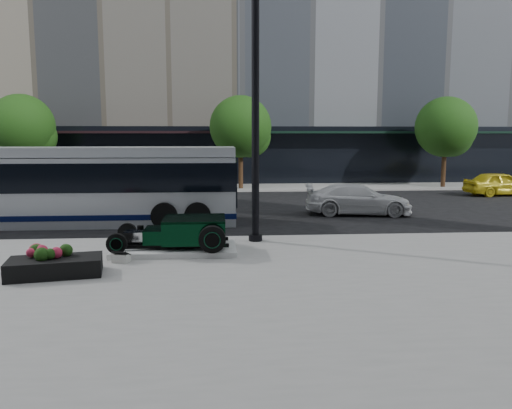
{
  "coord_description": "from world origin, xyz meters",
  "views": [
    {
      "loc": [
        -0.43,
        -17.89,
        3.33
      ],
      "look_at": [
        0.77,
        -2.39,
        1.2
      ],
      "focal_mm": 35.0,
      "sensor_mm": 36.0,
      "label": 1
    }
  ],
  "objects": [
    {
      "name": "white_sedan",
      "position": [
        5.56,
        2.88,
        0.65
      ],
      "size": [
        4.69,
        2.43,
        1.3
      ],
      "primitive_type": "imported",
      "rotation": [
        0.0,
        0.0,
        1.43
      ],
      "color": "silver",
      "rests_on": "ground"
    },
    {
      "name": "hot_rod",
      "position": [
        -1.31,
        -4.06,
        0.7
      ],
      "size": [
        3.22,
        2.0,
        0.81
      ],
      "color": "black",
      "rests_on": "display_plinth"
    },
    {
      "name": "transit_bus",
      "position": [
        -5.76,
        1.43,
        1.49
      ],
      "size": [
        12.12,
        2.88,
        2.92
      ],
      "color": "#B9BEC4",
      "rests_on": "ground"
    },
    {
      "name": "yellow_taxi",
      "position": [
        15.5,
        9.07,
        0.67
      ],
      "size": [
        4.05,
        1.88,
        1.34
      ],
      "primitive_type": "imported",
      "rotation": [
        0.0,
        0.0,
        1.65
      ],
      "color": "gold",
      "rests_on": "ground"
    },
    {
      "name": "info_plaque",
      "position": [
        -2.92,
        -5.18,
        0.24
      ],
      "size": [
        0.46,
        0.39,
        0.31
      ],
      "color": "silver",
      "rests_on": "sidewalk_near"
    },
    {
      "name": "sidewalk_near",
      "position": [
        0.0,
        -10.5,
        0.06
      ],
      "size": [
        70.0,
        17.0,
        0.12
      ],
      "primitive_type": "cube",
      "color": "gray",
      "rests_on": "ground"
    },
    {
      "name": "flower_planter",
      "position": [
        -4.21,
        -6.31,
        0.37
      ],
      "size": [
        2.23,
        1.4,
        0.67
      ],
      "color": "black",
      "rests_on": "sidewalk_near"
    },
    {
      "name": "lamppost",
      "position": [
        0.72,
        -2.77,
        3.67
      ],
      "size": [
        0.42,
        0.42,
        7.68
      ],
      "color": "black",
      "rests_on": "sidewalk_near"
    },
    {
      "name": "display_plinth",
      "position": [
        -1.64,
        -4.06,
        0.2
      ],
      "size": [
        3.4,
        1.8,
        0.15
      ],
      "primitive_type": "cube",
      "color": "silver",
      "rests_on": "sidewalk_near"
    },
    {
      "name": "street_trees",
      "position": [
        1.15,
        13.07,
        3.77
      ],
      "size": [
        29.8,
        3.8,
        5.7
      ],
      "color": "black",
      "rests_on": "sidewalk_far"
    },
    {
      "name": "sidewalk_far",
      "position": [
        0.0,
        14.0,
        0.06
      ],
      "size": [
        70.0,
        4.0,
        0.12
      ],
      "primitive_type": "cube",
      "color": "gray",
      "rests_on": "ground"
    },
    {
      "name": "ground",
      "position": [
        0.0,
        0.0,
        0.0
      ],
      "size": [
        120.0,
        120.0,
        0.0
      ],
      "primitive_type": "plane",
      "color": "black",
      "rests_on": "ground"
    }
  ]
}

